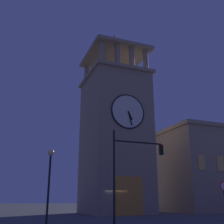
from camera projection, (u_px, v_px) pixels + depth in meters
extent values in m
plane|color=#4C4C51|center=(112.00, 215.00, 29.37)|extent=(200.00, 200.00, 0.00)
cube|color=gray|center=(115.00, 143.00, 35.03)|extent=(7.10, 8.03, 16.83)
cube|color=gray|center=(115.00, 79.00, 37.60)|extent=(7.70, 8.63, 0.40)
cylinder|color=gray|center=(146.00, 61.00, 36.10)|extent=(0.70, 0.70, 2.96)
cylinder|color=gray|center=(132.00, 58.00, 35.41)|extent=(0.70, 0.70, 2.96)
cylinder|color=gray|center=(117.00, 55.00, 34.73)|extent=(0.70, 0.70, 2.96)
cylinder|color=gray|center=(103.00, 53.00, 34.05)|extent=(0.70, 0.70, 2.96)
cylinder|color=gray|center=(124.00, 81.00, 42.17)|extent=(0.70, 0.70, 2.96)
cylinder|color=gray|center=(112.00, 79.00, 41.48)|extent=(0.70, 0.70, 2.96)
cylinder|color=gray|center=(100.00, 77.00, 40.80)|extent=(0.70, 0.70, 2.96)
cylinder|color=gray|center=(87.00, 75.00, 40.12)|extent=(0.70, 0.70, 2.96)
cube|color=gray|center=(115.00, 57.00, 38.61)|extent=(7.70, 8.63, 0.40)
cylinder|color=black|center=(114.00, 45.00, 39.17)|extent=(0.12, 0.12, 3.32)
cylinder|color=silver|center=(128.00, 111.00, 32.28)|extent=(4.00, 0.12, 4.00)
torus|color=black|center=(128.00, 111.00, 32.26)|extent=(4.16, 0.16, 4.16)
cube|color=black|center=(130.00, 115.00, 32.12)|extent=(0.60, 0.06, 1.04)
cube|color=black|center=(130.00, 118.00, 32.02)|extent=(0.57, 0.06, 1.67)
cube|color=orange|center=(129.00, 196.00, 29.58)|extent=(3.20, 0.24, 4.00)
cube|color=#E0B259|center=(220.00, 164.00, 34.65)|extent=(1.00, 0.12, 1.80)
cube|color=#E0B259|center=(202.00, 162.00, 33.66)|extent=(1.00, 0.12, 1.80)
cylinder|color=black|center=(114.00, 175.00, 19.04)|extent=(0.16, 0.16, 6.32)
cylinder|color=black|center=(138.00, 142.00, 20.43)|extent=(3.81, 0.12, 0.12)
cube|color=black|center=(161.00, 150.00, 20.96)|extent=(0.22, 0.30, 0.75)
sphere|color=red|center=(162.00, 146.00, 20.88)|extent=(0.16, 0.16, 0.16)
sphere|color=#392705|center=(162.00, 149.00, 20.81)|extent=(0.16, 0.16, 0.16)
sphere|color=#063316|center=(163.00, 152.00, 20.73)|extent=(0.16, 0.16, 0.16)
cylinder|color=black|center=(48.00, 190.00, 18.30)|extent=(0.14, 0.14, 4.44)
sphere|color=#F9DB8C|center=(51.00, 152.00, 19.03)|extent=(0.44, 0.44, 0.44)
cylinder|color=white|center=(224.00, 186.00, 23.08)|extent=(0.70, 0.04, 0.70)
torus|color=red|center=(224.00, 186.00, 23.06)|extent=(0.78, 0.08, 0.78)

